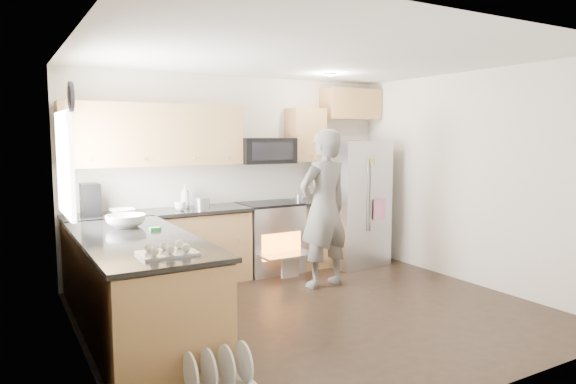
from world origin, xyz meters
TOP-DOWN VIEW (x-y plane):
  - ground at (0.00, 0.00)m, footprint 4.50×4.50m
  - room_shell at (-0.04, 0.02)m, footprint 4.54×4.04m
  - back_cabinet_run at (-0.59, 1.75)m, footprint 4.45×0.64m
  - peninsula at (-1.75, 0.25)m, footprint 0.96×2.36m
  - stove_range at (0.35, 1.69)m, footprint 0.76×0.97m
  - refrigerator at (1.57, 1.45)m, footprint 0.93×0.76m
  - person at (0.59, 0.75)m, footprint 0.74×0.53m
  - dish_rack at (-1.53, -1.06)m, footprint 0.56×0.45m

SIDE VIEW (x-z plane):
  - ground at x=0.00m, z-range 0.00..0.00m
  - dish_rack at x=-1.53m, z-range -0.08..0.26m
  - peninsula at x=-1.75m, z-range -0.06..0.99m
  - stove_range at x=0.35m, z-range -0.22..1.57m
  - refrigerator at x=1.57m, z-range 0.00..1.75m
  - person at x=0.59m, z-range 0.00..1.90m
  - back_cabinet_run at x=-0.59m, z-range -0.29..2.21m
  - room_shell at x=-0.04m, z-range 0.36..2.98m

